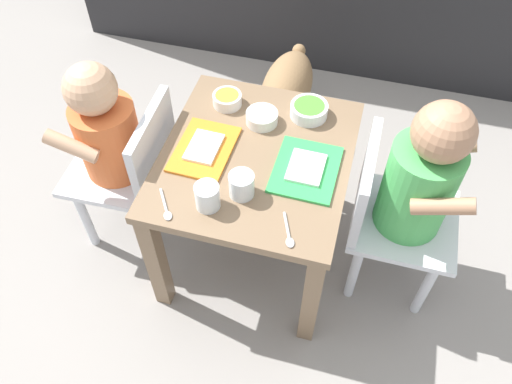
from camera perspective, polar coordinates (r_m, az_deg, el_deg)
name	(u,v)px	position (r m, az deg, el deg)	size (l,w,h in m)	color
ground_plane	(256,247)	(1.68, 0.00, -6.06)	(7.00, 7.00, 0.00)	gray
dining_table	(256,176)	(1.40, 0.00, 1.81)	(0.49, 0.55, 0.44)	#7A6047
seated_child_left	(112,138)	(1.48, -15.64, 5.78)	(0.29, 0.29, 0.65)	silver
seated_child_right	(415,185)	(1.34, 17.19, 0.77)	(0.28, 0.28, 0.69)	silver
dog	(285,93)	(1.86, 3.19, 10.87)	(0.18, 0.48, 0.33)	olive
food_tray_left	(204,149)	(1.35, -5.77, 4.81)	(0.15, 0.21, 0.02)	orange
food_tray_right	(306,169)	(1.31, 5.55, 2.56)	(0.16, 0.20, 0.02)	green
water_cup_left	(207,197)	(1.22, -5.40, -0.61)	(0.06, 0.06, 0.07)	white
water_cup_right	(240,186)	(1.24, -1.80, 0.70)	(0.06, 0.06, 0.06)	white
cereal_bowl_left_side	(309,110)	(1.44, 5.89, 9.03)	(0.10, 0.10, 0.04)	white
veggie_bowl_near	(227,99)	(1.47, -3.21, 10.23)	(0.08, 0.08, 0.03)	white
veggie_bowl_far	(262,117)	(1.42, 0.66, 8.29)	(0.09, 0.09, 0.03)	white
spoon_by_left_tray	(288,234)	(1.18, 3.60, -4.61)	(0.05, 0.10, 0.01)	silver
spoon_by_right_tray	(166,208)	(1.24, -9.97, -1.73)	(0.07, 0.09, 0.01)	silver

